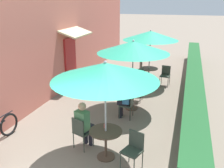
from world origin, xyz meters
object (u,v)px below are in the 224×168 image
object	(u,v)px
cafe_chair_mid_left	(135,88)
patio_table_far	(149,72)
seated_patron_near_left	(84,123)
cafe_chair_far_right	(143,68)
patio_table_mid	(132,94)
patio_umbrella_mid	(133,47)
seated_patron_mid_right	(125,98)
cafe_chair_near_left	(81,131)
cafe_chair_mid_right	(129,103)
cafe_chair_far_back	(138,76)
patio_umbrella_far	(151,35)
cafe_chair_near_right	(134,147)
coffee_cup_near	(105,126)
patio_umbrella_near	(105,72)
cafe_chair_far_left	(165,74)
patio_table_near	(106,138)
coffee_cup_mid	(133,87)

from	to	relation	value
cafe_chair_mid_left	patio_table_far	world-z (taller)	cafe_chair_mid_left
seated_patron_near_left	cafe_chair_far_right	xyz separation A→B (m)	(0.38, 6.19, -0.17)
seated_patron_near_left	patio_table_mid	world-z (taller)	seated_patron_near_left
cafe_chair_far_right	patio_umbrella_mid	bearing A→B (deg)	-20.42
patio_table_mid	cafe_chair_far_right	world-z (taller)	cafe_chair_far_right
cafe_chair_mid_left	seated_patron_mid_right	size ratio (longest dim) A/B	0.70
patio_umbrella_mid	cafe_chair_mid_left	size ratio (longest dim) A/B	2.77
cafe_chair_near_left	cafe_chair_mid_right	distance (m)	2.18
cafe_chair_mid_right	cafe_chair_far_back	size ratio (longest dim) A/B	1.00
patio_table_mid	patio_umbrella_far	distance (m)	3.31
seated_patron_near_left	cafe_chair_mid_left	xyz separation A→B (m)	(0.58, 3.41, -0.17)
cafe_chair_near_right	seated_patron_mid_right	distance (m)	2.54
cafe_chair_near_left	patio_umbrella_mid	size ratio (longest dim) A/B	0.36
coffee_cup_near	cafe_chair_far_right	distance (m)	6.33
patio_umbrella_near	patio_umbrella_far	bearing A→B (deg)	89.25
cafe_chair_near_left	patio_table_mid	world-z (taller)	cafe_chair_near_left
patio_table_mid	cafe_chair_far_right	size ratio (longest dim) A/B	0.90
patio_table_mid	cafe_chair_far_left	bearing A→B (deg)	73.57
patio_umbrella_mid	patio_umbrella_far	world-z (taller)	same
cafe_chair_mid_right	patio_table_near	bearing A→B (deg)	-179.28
patio_umbrella_near	cafe_chair_near_left	distance (m)	1.81
seated_patron_mid_right	seated_patron_near_left	bearing A→B (deg)	164.49
seated_patron_mid_right	cafe_chair_near_right	bearing A→B (deg)	-160.18
seated_patron_near_left	patio_table_far	distance (m)	5.61
seated_patron_near_left	cafe_chair_far_back	distance (m)	4.93
cafe_chair_far_back	coffee_cup_mid	bearing A→B (deg)	-138.13
seated_patron_near_left	patio_table_mid	bearing A→B (deg)	96.20
seated_patron_near_left	cafe_chair_far_left	size ratio (longest dim) A/B	1.44
cafe_chair_near_right	patio_umbrella_mid	xyz separation A→B (m)	(-0.75, 3.13, 1.65)
patio_table_near	cafe_chair_near_left	size ratio (longest dim) A/B	0.90
coffee_cup_mid	cafe_chair_near_left	bearing A→B (deg)	-102.96
seated_patron_mid_right	cafe_chair_far_right	distance (m)	4.25
cafe_chair_near_left	cafe_chair_mid_left	size ratio (longest dim) A/B	1.00
coffee_cup_mid	coffee_cup_near	bearing A→B (deg)	-90.35
patio_umbrella_near	patio_umbrella_mid	world-z (taller)	same
patio_table_mid	patio_table_far	size ratio (longest dim) A/B	1.00
cafe_chair_mid_right	seated_patron_mid_right	size ratio (longest dim) A/B	0.70
patio_umbrella_near	patio_umbrella_mid	distance (m)	2.96
coffee_cup_mid	patio_table_far	xyz separation A→B (m)	(0.12, 2.74, -0.24)
patio_table_near	seated_patron_near_left	xyz separation A→B (m)	(-0.68, 0.28, 0.16)
coffee_cup_near	cafe_chair_near_left	bearing A→B (deg)	177.59
cafe_chair_mid_left	patio_umbrella_far	size ratio (longest dim) A/B	0.36
cafe_chair_mid_right	cafe_chair_far_left	distance (m)	3.70
patio_umbrella_mid	cafe_chair_mid_right	xyz separation A→B (m)	(0.06, -0.73, -1.65)
patio_table_far	cafe_chair_far_left	world-z (taller)	cafe_chair_far_left
cafe_chair_mid_left	coffee_cup_near	bearing A→B (deg)	1.87
patio_table_near	cafe_chair_far_back	xyz separation A→B (m)	(-0.28, 5.19, -0.01)
seated_patron_near_left	coffee_cup_near	xyz separation A→B (m)	(0.62, -0.13, 0.08)
seated_patron_near_left	cafe_chair_mid_left	size ratio (longest dim) A/B	1.44
patio_umbrella_mid	cafe_chair_near_right	bearing A→B (deg)	-76.48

